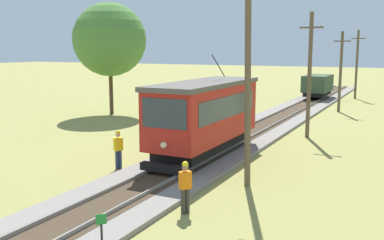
{
  "coord_description": "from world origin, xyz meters",
  "views": [
    {
      "loc": [
        9.11,
        -4.29,
        5.42
      ],
      "look_at": [
        0.05,
        13.73,
        2.14
      ],
      "focal_mm": 41.38,
      "sensor_mm": 36.0,
      "label": 1
    }
  ],
  "objects_px": {
    "trackside_signal_marker": "(102,233)",
    "tree_left_far": "(110,40)",
    "utility_pole_mid": "(309,74)",
    "second_worker": "(118,148)",
    "utility_pole_far": "(341,71)",
    "freight_car": "(318,85)",
    "utility_pole_distant": "(357,64)",
    "utility_pole_near_tram": "(248,77)",
    "track_worker": "(185,185)",
    "red_tram": "(205,115)"
  },
  "relations": [
    {
      "from": "trackside_signal_marker",
      "to": "utility_pole_far",
      "type": "bearing_deg",
      "value": 87.51
    },
    {
      "from": "utility_pole_mid",
      "to": "utility_pole_far",
      "type": "distance_m",
      "value": 12.44
    },
    {
      "from": "second_worker",
      "to": "red_tram",
      "type": "bearing_deg",
      "value": -96.42
    },
    {
      "from": "utility_pole_distant",
      "to": "tree_left_far",
      "type": "relative_size",
      "value": 0.81
    },
    {
      "from": "trackside_signal_marker",
      "to": "second_worker",
      "type": "bearing_deg",
      "value": 123.18
    },
    {
      "from": "utility_pole_mid",
      "to": "tree_left_far",
      "type": "distance_m",
      "value": 16.98
    },
    {
      "from": "utility_pole_distant",
      "to": "freight_car",
      "type": "bearing_deg",
      "value": -137.92
    },
    {
      "from": "utility_pole_far",
      "to": "tree_left_far",
      "type": "distance_m",
      "value": 19.57
    },
    {
      "from": "red_tram",
      "to": "tree_left_far",
      "type": "xyz_separation_m",
      "value": [
        -13.21,
        9.96,
        3.92
      ]
    },
    {
      "from": "utility_pole_near_tram",
      "to": "red_tram",
      "type": "bearing_deg",
      "value": 134.15
    },
    {
      "from": "red_tram",
      "to": "utility_pole_far",
      "type": "xyz_separation_m",
      "value": [
        3.44,
        19.92,
        1.32
      ]
    },
    {
      "from": "utility_pole_near_tram",
      "to": "utility_pole_distant",
      "type": "xyz_separation_m",
      "value": [
        -0.0,
        34.82,
        -0.56
      ]
    },
    {
      "from": "utility_pole_near_tram",
      "to": "trackside_signal_marker",
      "type": "distance_m",
      "value": 8.3
    },
    {
      "from": "second_worker",
      "to": "tree_left_far",
      "type": "distance_m",
      "value": 17.96
    },
    {
      "from": "second_worker",
      "to": "track_worker",
      "type": "bearing_deg",
      "value": 175.83
    },
    {
      "from": "freight_car",
      "to": "utility_pole_far",
      "type": "distance_m",
      "value": 9.15
    },
    {
      "from": "freight_car",
      "to": "tree_left_far",
      "type": "height_order",
      "value": "tree_left_far"
    },
    {
      "from": "freight_car",
      "to": "utility_pole_near_tram",
      "type": "relative_size",
      "value": 0.61
    },
    {
      "from": "utility_pole_near_tram",
      "to": "utility_pole_distant",
      "type": "distance_m",
      "value": 34.82
    },
    {
      "from": "freight_car",
      "to": "second_worker",
      "type": "bearing_deg",
      "value": -94.74
    },
    {
      "from": "track_worker",
      "to": "second_worker",
      "type": "distance_m",
      "value": 6.33
    },
    {
      "from": "second_worker",
      "to": "utility_pole_far",
      "type": "bearing_deg",
      "value": -74.8
    },
    {
      "from": "freight_car",
      "to": "utility_pole_distant",
      "type": "height_order",
      "value": "utility_pole_distant"
    },
    {
      "from": "trackside_signal_marker",
      "to": "second_worker",
      "type": "distance_m",
      "value": 8.66
    },
    {
      "from": "trackside_signal_marker",
      "to": "red_tram",
      "type": "bearing_deg",
      "value": 100.94
    },
    {
      "from": "tree_left_far",
      "to": "utility_pole_distant",
      "type": "bearing_deg",
      "value": 52.01
    },
    {
      "from": "trackside_signal_marker",
      "to": "tree_left_far",
      "type": "xyz_separation_m",
      "value": [
        -15.31,
        20.82,
        5.44
      ]
    },
    {
      "from": "utility_pole_distant",
      "to": "utility_pole_far",
      "type": "bearing_deg",
      "value": -90.0
    },
    {
      "from": "utility_pole_mid",
      "to": "second_worker",
      "type": "relative_size",
      "value": 4.23
    },
    {
      "from": "red_tram",
      "to": "trackside_signal_marker",
      "type": "xyz_separation_m",
      "value": [
        2.1,
        -10.86,
        -1.53
      ]
    },
    {
      "from": "red_tram",
      "to": "utility_pole_mid",
      "type": "bearing_deg",
      "value": 65.33
    },
    {
      "from": "tree_left_far",
      "to": "utility_pole_mid",
      "type": "bearing_deg",
      "value": -8.46
    },
    {
      "from": "utility_pole_mid",
      "to": "utility_pole_near_tram",
      "type": "bearing_deg",
      "value": -90.0
    },
    {
      "from": "utility_pole_far",
      "to": "trackside_signal_marker",
      "type": "relative_size",
      "value": 5.79
    },
    {
      "from": "trackside_signal_marker",
      "to": "tree_left_far",
      "type": "bearing_deg",
      "value": 126.32
    },
    {
      "from": "red_tram",
      "to": "utility_pole_near_tram",
      "type": "xyz_separation_m",
      "value": [
        3.44,
        -3.54,
        2.14
      ]
    },
    {
      "from": "utility_pole_near_tram",
      "to": "tree_left_far",
      "type": "bearing_deg",
      "value": 140.96
    },
    {
      "from": "utility_pole_distant",
      "to": "second_worker",
      "type": "bearing_deg",
      "value": -99.88
    },
    {
      "from": "utility_pole_far",
      "to": "trackside_signal_marker",
      "type": "xyz_separation_m",
      "value": [
        -1.34,
        -30.78,
        -2.85
      ]
    },
    {
      "from": "utility_pole_distant",
      "to": "trackside_signal_marker",
      "type": "distance_m",
      "value": 42.27
    },
    {
      "from": "trackside_signal_marker",
      "to": "tree_left_far",
      "type": "distance_m",
      "value": 26.41
    },
    {
      "from": "second_worker",
      "to": "freight_car",
      "type": "bearing_deg",
      "value": -65.06
    },
    {
      "from": "trackside_signal_marker",
      "to": "tree_left_far",
      "type": "relative_size",
      "value": 0.13
    },
    {
      "from": "tree_left_far",
      "to": "trackside_signal_marker",
      "type": "bearing_deg",
      "value": -53.68
    },
    {
      "from": "utility_pole_near_tram",
      "to": "second_worker",
      "type": "relative_size",
      "value": 4.75
    },
    {
      "from": "freight_car",
      "to": "utility_pole_distant",
      "type": "distance_m",
      "value": 5.14
    },
    {
      "from": "utility_pole_near_tram",
      "to": "tree_left_far",
      "type": "xyz_separation_m",
      "value": [
        -16.65,
        13.5,
        1.78
      ]
    },
    {
      "from": "utility_pole_distant",
      "to": "red_tram",
      "type": "bearing_deg",
      "value": -96.27
    },
    {
      "from": "red_tram",
      "to": "utility_pole_near_tram",
      "type": "bearing_deg",
      "value": -45.85
    },
    {
      "from": "utility_pole_far",
      "to": "utility_pole_near_tram",
      "type": "bearing_deg",
      "value": -90.0
    }
  ]
}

